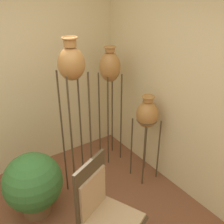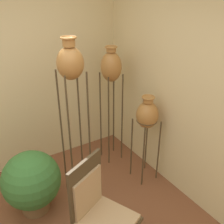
# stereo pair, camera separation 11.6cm
# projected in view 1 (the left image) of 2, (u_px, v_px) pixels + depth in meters

# --- Properties ---
(wall_right) EXTENTS (0.06, 7.60, 2.70)m
(wall_right) POSITION_uv_depth(u_px,v_px,m) (210.00, 98.00, 2.73)
(wall_right) COLOR beige
(wall_right) RESTS_ON ground_plane
(vase_stand_tall) EXTENTS (0.28, 0.28, 1.96)m
(vase_stand_tall) POSITION_uv_depth(u_px,v_px,m) (72.00, 69.00, 2.67)
(vase_stand_tall) COLOR #473823
(vase_stand_tall) RESTS_ON ground_plane
(vase_stand_medium) EXTENTS (0.28, 0.28, 1.70)m
(vase_stand_medium) POSITION_uv_depth(u_px,v_px,m) (110.00, 70.00, 3.45)
(vase_stand_medium) COLOR #473823
(vase_stand_medium) RESTS_ON ground_plane
(vase_stand_short) EXTENTS (0.28, 0.28, 1.21)m
(vase_stand_short) POSITION_uv_depth(u_px,v_px,m) (147.00, 115.00, 3.26)
(vase_stand_short) COLOR #473823
(vase_stand_short) RESTS_ON ground_plane
(chair) EXTENTS (0.63, 0.65, 1.06)m
(chair) POSITION_uv_depth(u_px,v_px,m) (104.00, 209.00, 2.38)
(chair) COLOR #473823
(chair) RESTS_ON ground_plane
(potted_plant) EXTENTS (0.66, 0.66, 0.77)m
(potted_plant) POSITION_uv_depth(u_px,v_px,m) (33.00, 184.00, 2.92)
(potted_plant) COLOR brown
(potted_plant) RESTS_ON ground_plane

